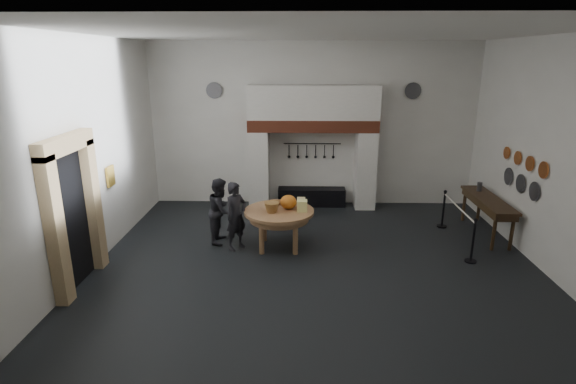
{
  "coord_description": "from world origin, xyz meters",
  "views": [
    {
      "loc": [
        -0.33,
        -8.51,
        4.1
      ],
      "look_at": [
        -0.58,
        0.55,
        1.35
      ],
      "focal_mm": 28.0,
      "sensor_mm": 36.0,
      "label": 1
    }
  ],
  "objects_px": {
    "barrier_post_near": "(473,242)",
    "side_table": "(488,200)",
    "visitor_far": "(221,210)",
    "barrier_post_far": "(443,210)",
    "work_table": "(279,212)",
    "visitor_near": "(236,216)",
    "iron_range": "(312,197)"
  },
  "relations": [
    {
      "from": "barrier_post_near",
      "to": "side_table",
      "type": "bearing_deg",
      "value": 60.65
    },
    {
      "from": "visitor_far",
      "to": "barrier_post_far",
      "type": "xyz_separation_m",
      "value": [
        5.35,
        1.05,
        -0.3
      ]
    },
    {
      "from": "work_table",
      "to": "visitor_near",
      "type": "relative_size",
      "value": 1.01
    },
    {
      "from": "visitor_far",
      "to": "barrier_post_near",
      "type": "height_order",
      "value": "visitor_far"
    },
    {
      "from": "visitor_far",
      "to": "barrier_post_near",
      "type": "distance_m",
      "value": 5.44
    },
    {
      "from": "side_table",
      "to": "barrier_post_near",
      "type": "height_order",
      "value": "same"
    },
    {
      "from": "visitor_far",
      "to": "barrier_post_far",
      "type": "relative_size",
      "value": 1.66
    },
    {
      "from": "side_table",
      "to": "barrier_post_far",
      "type": "distance_m",
      "value": 1.07
    },
    {
      "from": "iron_range",
      "to": "side_table",
      "type": "distance_m",
      "value": 4.63
    },
    {
      "from": "visitor_near",
      "to": "visitor_far",
      "type": "relative_size",
      "value": 1.02
    },
    {
      "from": "work_table",
      "to": "visitor_near",
      "type": "xyz_separation_m",
      "value": [
        -0.94,
        -0.09,
        -0.08
      ]
    },
    {
      "from": "work_table",
      "to": "side_table",
      "type": "bearing_deg",
      "value": 10.49
    },
    {
      "from": "iron_range",
      "to": "visitor_near",
      "type": "relative_size",
      "value": 1.25
    },
    {
      "from": "barrier_post_far",
      "to": "work_table",
      "type": "bearing_deg",
      "value": -161.33
    },
    {
      "from": "visitor_near",
      "to": "visitor_far",
      "type": "bearing_deg",
      "value": 86.01
    },
    {
      "from": "barrier_post_far",
      "to": "visitor_near",
      "type": "bearing_deg",
      "value": -163.73
    },
    {
      "from": "work_table",
      "to": "barrier_post_far",
      "type": "distance_m",
      "value": 4.25
    },
    {
      "from": "side_table",
      "to": "barrier_post_far",
      "type": "relative_size",
      "value": 2.44
    },
    {
      "from": "work_table",
      "to": "barrier_post_near",
      "type": "xyz_separation_m",
      "value": [
        4.01,
        -0.64,
        -0.39
      ]
    },
    {
      "from": "side_table",
      "to": "work_table",
      "type": "bearing_deg",
      "value": -169.51
    },
    {
      "from": "work_table",
      "to": "barrier_post_far",
      "type": "bearing_deg",
      "value": 18.67
    },
    {
      "from": "iron_range",
      "to": "visitor_near",
      "type": "distance_m",
      "value": 3.55
    },
    {
      "from": "visitor_near",
      "to": "barrier_post_near",
      "type": "distance_m",
      "value": 4.99
    },
    {
      "from": "iron_range",
      "to": "visitor_far",
      "type": "height_order",
      "value": "visitor_far"
    },
    {
      "from": "visitor_far",
      "to": "barrier_post_far",
      "type": "height_order",
      "value": "visitor_far"
    },
    {
      "from": "iron_range",
      "to": "side_table",
      "type": "xyz_separation_m",
      "value": [
        4.1,
        -2.07,
        0.62
      ]
    },
    {
      "from": "work_table",
      "to": "barrier_post_far",
      "type": "relative_size",
      "value": 1.7
    },
    {
      "from": "work_table",
      "to": "barrier_post_far",
      "type": "height_order",
      "value": "barrier_post_far"
    },
    {
      "from": "iron_range",
      "to": "barrier_post_near",
      "type": "xyz_separation_m",
      "value": [
        3.23,
        -3.62,
        0.2
      ]
    },
    {
      "from": "barrier_post_near",
      "to": "barrier_post_far",
      "type": "xyz_separation_m",
      "value": [
        0.0,
        2.0,
        0.0
      ]
    },
    {
      "from": "iron_range",
      "to": "barrier_post_far",
      "type": "xyz_separation_m",
      "value": [
        3.23,
        -1.62,
        0.2
      ]
    },
    {
      "from": "barrier_post_near",
      "to": "visitor_far",
      "type": "bearing_deg",
      "value": 169.89
    }
  ]
}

